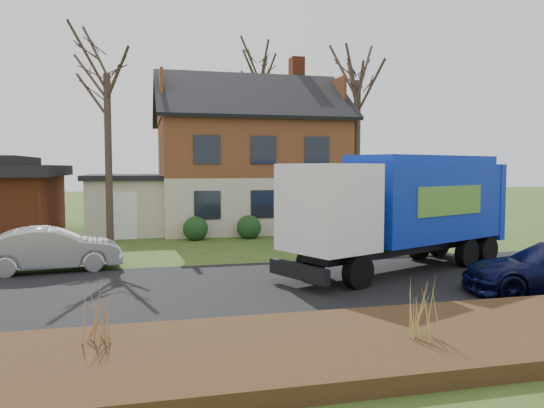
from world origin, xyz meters
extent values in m
plane|color=#324B19|center=(0.00, 0.00, 0.00)|extent=(120.00, 120.00, 0.00)
cube|color=black|center=(0.00, 0.00, 0.01)|extent=(80.00, 7.00, 0.02)
cube|color=black|center=(0.00, -5.30, 0.15)|extent=(80.00, 3.50, 0.30)
cube|color=beige|center=(2.00, 14.00, 1.35)|extent=(9.00, 7.50, 2.70)
cube|color=#5B301A|center=(2.00, 14.00, 4.10)|extent=(9.00, 7.50, 2.80)
cube|color=brown|center=(5.00, 15.00, 8.46)|extent=(0.70, 0.90, 1.60)
cube|color=beige|center=(-4.20, 13.50, 1.30)|extent=(3.50, 5.50, 2.60)
cube|color=black|center=(-4.20, 13.50, 2.72)|extent=(3.90, 5.90, 0.24)
cylinder|color=black|center=(2.01, -0.79, 0.46)|extent=(0.96, 0.65, 0.92)
cylinder|color=black|center=(1.27, 0.90, 0.46)|extent=(0.96, 0.65, 0.92)
cylinder|color=black|center=(6.62, 1.21, 0.46)|extent=(0.96, 0.65, 0.92)
cylinder|color=black|center=(5.88, 2.91, 0.46)|extent=(0.96, 0.65, 0.92)
cylinder|color=black|center=(7.67, 1.67, 0.46)|extent=(0.96, 0.65, 0.92)
cylinder|color=black|center=(6.93, 3.37, 0.46)|extent=(0.96, 0.65, 0.92)
cube|color=black|center=(4.47, 1.29, 0.75)|extent=(7.38, 4.00, 0.31)
cube|color=white|center=(1.44, -0.03, 2.12)|extent=(2.74, 2.83, 2.38)
cube|color=black|center=(0.55, -0.42, 2.25)|extent=(0.84, 1.81, 0.79)
cube|color=black|center=(0.47, -0.46, 0.49)|extent=(1.08, 2.11, 0.40)
cube|color=#0E2CA9|center=(5.24, 1.62, 2.12)|extent=(5.97, 4.24, 2.38)
cube|color=#0E2CA9|center=(5.24, 1.62, 3.44)|extent=(5.63, 3.89, 0.26)
cube|color=#0E2CA9|center=(7.87, 2.77, 2.03)|extent=(1.18, 2.19, 2.56)
cube|color=#579731|center=(5.56, 0.54, 2.21)|extent=(2.93, 1.30, 0.88)
cube|color=#579731|center=(4.67, 2.60, 2.21)|extent=(2.93, 1.30, 0.88)
imported|color=#A7ABAF|center=(-6.22, 3.73, 0.68)|extent=(4.31, 2.04, 1.36)
cylinder|color=#3E2E25|center=(-4.80, 9.52, 3.53)|extent=(0.29, 0.29, 7.06)
cylinder|color=#46342A|center=(7.02, 11.18, 3.75)|extent=(0.34, 0.34, 7.50)
cylinder|color=#392D22|center=(4.32, 21.11, 4.59)|extent=(0.35, 0.35, 9.19)
cone|color=#9C7345|center=(-4.25, -4.57, 0.80)|extent=(0.04, 0.04, 0.99)
cone|color=#9C7345|center=(-4.42, -4.57, 0.80)|extent=(0.04, 0.04, 0.99)
cone|color=#9C7345|center=(-4.09, -4.57, 0.80)|extent=(0.04, 0.04, 0.99)
cone|color=#9C7345|center=(-4.25, -4.44, 0.80)|extent=(0.04, 0.04, 0.99)
cone|color=#9C7345|center=(-4.25, -4.70, 0.80)|extent=(0.04, 0.04, 0.99)
cone|color=tan|center=(1.11, -5.61, 0.80)|extent=(0.04, 0.04, 1.00)
cone|color=tan|center=(0.96, -5.61, 0.80)|extent=(0.04, 0.04, 1.00)
cone|color=tan|center=(1.27, -5.61, 0.80)|extent=(0.04, 0.04, 1.00)
cone|color=tan|center=(1.11, -5.49, 0.80)|extent=(0.04, 0.04, 1.00)
cone|color=tan|center=(1.11, -5.74, 0.80)|extent=(0.04, 0.04, 1.00)
camera|label=1|loc=(-3.51, -13.62, 3.22)|focal=35.00mm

